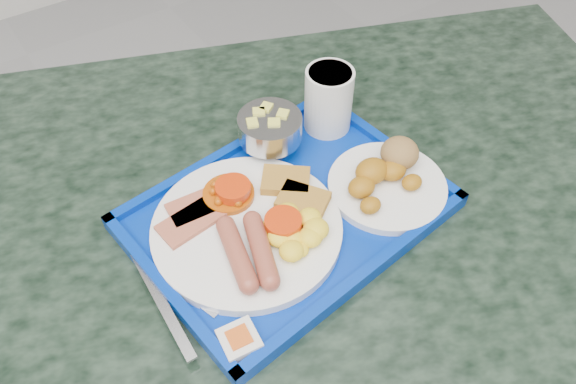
# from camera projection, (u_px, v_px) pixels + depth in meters

# --- Properties ---
(table) EXTENTS (1.47, 1.23, 0.78)m
(table) POSITION_uv_depth(u_px,v_px,m) (294.00, 276.00, 0.98)
(table) COLOR slate
(table) RESTS_ON floor
(tray) EXTENTS (0.45, 0.36, 0.03)m
(tray) POSITION_uv_depth(u_px,v_px,m) (288.00, 213.00, 0.80)
(tray) COLOR #032B9C
(tray) RESTS_ON table
(main_plate) EXTENTS (0.26, 0.26, 0.04)m
(main_plate) POSITION_uv_depth(u_px,v_px,m) (254.00, 226.00, 0.76)
(main_plate) COLOR white
(main_plate) RESTS_ON tray
(bread_plate) EXTENTS (0.17, 0.17, 0.06)m
(bread_plate) POSITION_uv_depth(u_px,v_px,m) (387.00, 177.00, 0.82)
(bread_plate) COLOR white
(bread_plate) RESTS_ON tray
(fruit_bowl) EXTENTS (0.10, 0.10, 0.07)m
(fruit_bowl) POSITION_uv_depth(u_px,v_px,m) (270.00, 128.00, 0.85)
(fruit_bowl) COLOR #B1B1B3
(fruit_bowl) RESTS_ON tray
(juice_cup) EXTENTS (0.08, 0.08, 0.11)m
(juice_cup) POSITION_uv_depth(u_px,v_px,m) (329.00, 98.00, 0.87)
(juice_cup) COLOR white
(juice_cup) RESTS_ON tray
(spoon) EXTENTS (0.07, 0.17, 0.01)m
(spoon) POSITION_uv_depth(u_px,v_px,m) (172.00, 248.00, 0.75)
(spoon) COLOR #B1B1B3
(spoon) RESTS_ON tray
(knife) EXTENTS (0.02, 0.19, 0.00)m
(knife) POSITION_uv_depth(u_px,v_px,m) (159.00, 298.00, 0.70)
(knife) COLOR #B1B1B3
(knife) RESTS_ON tray
(jam_packet) EXTENTS (0.05, 0.05, 0.02)m
(jam_packet) POSITION_uv_depth(u_px,v_px,m) (239.00, 340.00, 0.66)
(jam_packet) COLOR silver
(jam_packet) RESTS_ON tray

